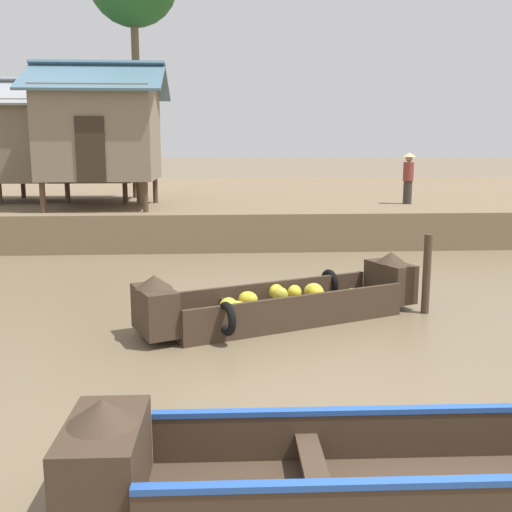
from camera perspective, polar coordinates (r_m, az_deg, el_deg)
name	(u,v)px	position (r m, az deg, el deg)	size (l,w,h in m)	color
ground_plane	(285,268)	(14.66, 2.75, -1.13)	(300.00, 300.00, 0.00)	#726047
riverbank_strip	(254,201)	(26.54, -0.21, 5.22)	(160.00, 20.00, 1.08)	#756047
banana_boat	(284,301)	(10.14, 2.64, -4.32)	(4.98, 2.84, 1.01)	#3D2D21
viewer_boat	(438,469)	(5.39, 16.99, -18.84)	(6.03, 1.39, 0.98)	#3D2D21
stilt_house_mid_left	(69,140)	(21.64, -17.41, 10.53)	(5.11, 3.32, 4.11)	#4C3826
stilt_house_mid_right	(101,132)	(18.98, -14.57, 11.36)	(3.97, 3.75, 4.34)	#4C3826
vendor_person	(408,175)	(20.21, 14.31, 7.45)	(0.44, 0.44, 1.66)	#332D28
mooring_post	(427,274)	(10.96, 15.95, -1.67)	(0.14, 0.14, 1.42)	#423323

